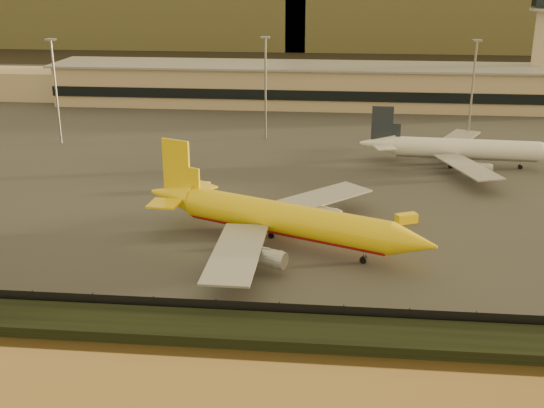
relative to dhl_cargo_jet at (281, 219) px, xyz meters
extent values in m
plane|color=black|center=(-0.04, -10.53, -4.64)|extent=(900.00, 900.00, 0.00)
cube|color=black|center=(-0.04, -27.53, -3.94)|extent=(320.00, 7.00, 1.40)
cube|color=#2D2D2D|center=(-0.04, 84.47, -4.54)|extent=(320.00, 220.00, 0.20)
cube|color=black|center=(-0.04, -23.53, -3.34)|extent=(300.00, 0.05, 2.20)
cube|color=tan|center=(-0.04, 114.47, 1.56)|extent=(160.00, 22.00, 12.00)
cube|color=black|center=(-0.04, 103.27, 0.56)|extent=(160.00, 0.60, 3.00)
cube|color=gray|center=(-0.04, 114.47, 7.86)|extent=(164.00, 24.00, 0.60)
cube|color=tan|center=(-95.04, 118.47, 0.06)|extent=(50.00, 18.00, 9.00)
cylinder|color=tan|center=(69.96, 120.47, 10.56)|extent=(6.40, 6.40, 30.00)
cylinder|color=slate|center=(-60.04, 59.47, 8.06)|extent=(0.50, 0.50, 25.00)
cube|color=slate|center=(-60.04, 59.47, 20.76)|extent=(2.20, 2.20, 0.40)
cylinder|color=slate|center=(-10.04, 69.47, 8.06)|extent=(0.50, 0.50, 25.00)
cube|color=slate|center=(-10.04, 69.47, 20.76)|extent=(2.20, 2.20, 0.40)
cylinder|color=slate|center=(39.96, 67.47, 8.06)|extent=(0.50, 0.50, 25.00)
cube|color=slate|center=(39.96, 67.47, 20.76)|extent=(2.20, 2.20, 0.40)
cylinder|color=yellow|center=(0.84, -0.35, 0.27)|extent=(33.62, 17.73, 4.96)
cylinder|color=#B50A0C|center=(0.84, -0.35, -0.60)|extent=(32.32, 16.35, 3.87)
cone|color=yellow|center=(19.78, -8.20, 0.27)|extent=(8.07, 7.14, 4.96)
cone|color=yellow|center=(-18.99, 7.87, 0.64)|extent=(9.83, 7.87, 4.96)
cube|color=yellow|center=(-18.11, 7.50, 6.10)|extent=(5.00, 2.37, 8.68)
cube|color=yellow|center=(-15.33, 11.72, 1.01)|extent=(6.69, 6.68, 0.30)
cube|color=yellow|center=(-19.12, 2.56, 1.01)|extent=(5.12, 5.07, 0.30)
cube|color=gray|center=(5.02, 12.22, -0.60)|extent=(19.81, 19.99, 0.30)
cylinder|color=gray|center=(5.99, 8.33, -1.96)|extent=(6.33, 4.71, 2.73)
cube|color=gray|center=(-5.10, -12.19, -0.60)|extent=(6.87, 21.52, 0.30)
cylinder|color=gray|center=(-1.66, -10.13, -1.96)|extent=(6.33, 4.71, 2.73)
cylinder|color=black|center=(12.96, -5.37, -3.90)|extent=(1.34, 1.22, 1.09)
cylinder|color=slate|center=(12.96, -5.37, -3.33)|extent=(0.19, 0.19, 2.23)
cylinder|color=black|center=(-3.32, -1.04, -3.90)|extent=(1.34, 1.22, 1.09)
cylinder|color=slate|center=(-3.32, -1.04, -3.33)|extent=(0.19, 0.19, 2.23)
cylinder|color=black|center=(-1.61, 3.08, -3.90)|extent=(1.34, 1.22, 1.09)
cylinder|color=slate|center=(-1.61, 3.08, -3.33)|extent=(0.19, 0.19, 2.23)
cylinder|color=silver|center=(36.33, 48.48, -0.39)|extent=(30.92, 6.07, 4.27)
cylinder|color=gray|center=(36.33, 48.48, -1.14)|extent=(30.01, 5.08, 3.33)
cone|color=silver|center=(17.17, 49.61, -0.07)|extent=(7.92, 4.71, 4.27)
cube|color=#1A202F|center=(18.02, 49.56, 4.62)|extent=(4.71, 0.62, 7.47)
cube|color=silver|center=(19.12, 53.77, 0.25)|extent=(5.45, 5.33, 0.26)
cube|color=silver|center=(18.62, 45.25, 0.25)|extent=(5.15, 5.00, 0.26)
cube|color=gray|center=(36.17, 60.24, -1.14)|extent=(13.63, 19.91, 0.26)
cylinder|color=gray|center=(38.13, 57.24, -2.31)|extent=(5.25, 2.64, 2.35)
cube|color=gray|center=(34.79, 36.82, -1.14)|extent=(11.79, 20.10, 0.26)
cylinder|color=gray|center=(37.09, 39.56, -2.31)|extent=(5.25, 2.64, 2.35)
cylinder|color=black|center=(48.05, 47.79, -3.97)|extent=(0.98, 0.80, 0.94)
cylinder|color=slate|center=(48.05, 47.79, -3.48)|extent=(0.22, 0.22, 1.92)
cylinder|color=black|center=(33.03, 46.75, -3.97)|extent=(0.98, 0.80, 0.94)
cylinder|color=slate|center=(33.03, 46.75, -3.48)|extent=(0.22, 0.22, 1.92)
cylinder|color=black|center=(33.25, 50.58, -3.97)|extent=(0.98, 0.80, 0.94)
cylinder|color=slate|center=(33.25, 50.58, -3.48)|extent=(0.22, 0.22, 1.92)
cube|color=yellow|center=(20.65, 12.15, -3.62)|extent=(4.02, 3.03, 1.65)
cube|color=silver|center=(-18.18, 26.02, -3.60)|extent=(3.98, 2.24, 1.69)
camera|label=1|loc=(8.71, -99.03, 37.62)|focal=45.00mm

